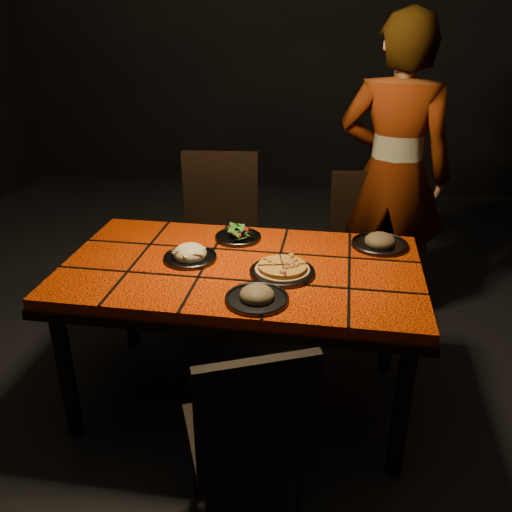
# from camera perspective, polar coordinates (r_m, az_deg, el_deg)

# --- Properties ---
(room_shell) EXTENTS (6.04, 7.04, 3.08)m
(room_shell) POSITION_cam_1_polar(r_m,az_deg,el_deg) (2.21, -1.79, 16.81)
(room_shell) COLOR black
(room_shell) RESTS_ON ground
(dining_table) EXTENTS (1.62, 0.92, 0.75)m
(dining_table) POSITION_cam_1_polar(r_m,az_deg,el_deg) (2.47, -1.53, -2.56)
(dining_table) COLOR #F13E07
(dining_table) RESTS_ON ground
(chair_near) EXTENTS (0.52, 0.52, 0.87)m
(chair_near) POSITION_cam_1_polar(r_m,az_deg,el_deg) (1.92, -0.59, -18.30)
(chair_near) COLOR black
(chair_near) RESTS_ON ground
(chair_far_left) EXTENTS (0.50, 0.50, 1.02)m
(chair_far_left) POSITION_cam_1_polar(r_m,az_deg,el_deg) (3.31, -3.88, 3.10)
(chair_far_left) COLOR black
(chair_far_left) RESTS_ON ground
(chair_far_right) EXTENTS (0.47, 0.47, 0.91)m
(chair_far_right) POSITION_cam_1_polar(r_m,az_deg,el_deg) (3.34, 11.32, 1.77)
(chair_far_right) COLOR black
(chair_far_right) RESTS_ON ground
(diner) EXTENTS (0.73, 0.56, 1.81)m
(diner) POSITION_cam_1_polar(r_m,az_deg,el_deg) (3.31, 14.25, 8.31)
(diner) COLOR brown
(diner) RESTS_ON ground
(plate_pizza) EXTENTS (0.29, 0.29, 0.04)m
(plate_pizza) POSITION_cam_1_polar(r_m,az_deg,el_deg) (2.35, 2.79, -1.51)
(plate_pizza) COLOR #343338
(plate_pizza) RESTS_ON dining_table
(plate_pasta) EXTENTS (0.25, 0.25, 0.08)m
(plate_pasta) POSITION_cam_1_polar(r_m,az_deg,el_deg) (2.49, -6.95, 0.10)
(plate_pasta) COLOR #343338
(plate_pasta) RESTS_ON dining_table
(plate_salad) EXTENTS (0.23, 0.23, 0.07)m
(plate_salad) POSITION_cam_1_polar(r_m,az_deg,el_deg) (2.69, -1.91, 2.31)
(plate_salad) COLOR #343338
(plate_salad) RESTS_ON dining_table
(plate_mushroom_a) EXTENTS (0.25, 0.25, 0.08)m
(plate_mushroom_a) POSITION_cam_1_polar(r_m,az_deg,el_deg) (2.14, 0.09, -4.22)
(plate_mushroom_a) COLOR #343338
(plate_mushroom_a) RESTS_ON dining_table
(plate_mushroom_b) EXTENTS (0.27, 0.27, 0.09)m
(plate_mushroom_b) POSITION_cam_1_polar(r_m,az_deg,el_deg) (2.68, 12.92, 1.49)
(plate_mushroom_b) COLOR #343338
(plate_mushroom_b) RESTS_ON dining_table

